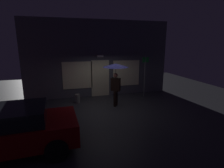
# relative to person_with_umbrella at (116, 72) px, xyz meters

# --- Properties ---
(ground_plane) EXTENTS (18.00, 18.00, 0.00)m
(ground_plane) POSITION_rel_person_with_umbrella_xyz_m (-0.38, -0.18, -1.77)
(ground_plane) COLOR #2D2D33
(building_facade) EXTENTS (8.73, 0.48, 4.54)m
(building_facade) POSITION_rel_person_with_umbrella_xyz_m (-0.38, 2.17, 0.47)
(building_facade) COLOR #4C4C56
(building_facade) RESTS_ON ground
(person_with_umbrella) EXTENTS (1.28, 1.28, 2.20)m
(person_with_umbrella) POSITION_rel_person_with_umbrella_xyz_m (0.00, 0.00, 0.00)
(person_with_umbrella) COLOR black
(person_with_umbrella) RESTS_ON ground
(parked_car) EXTENTS (4.13, 2.12, 1.37)m
(parked_car) POSITION_rel_person_with_umbrella_xyz_m (-4.22, -2.97, -1.06)
(parked_car) COLOR maroon
(parked_car) RESTS_ON ground
(street_sign_post) EXTENTS (0.40, 0.07, 2.51)m
(street_sign_post) POSITION_rel_person_with_umbrella_xyz_m (2.11, 1.03, -0.35)
(street_sign_post) COLOR #595B60
(street_sign_post) RESTS_ON ground
(sidewalk_bollard) EXTENTS (0.27, 0.27, 0.48)m
(sidewalk_bollard) POSITION_rel_person_with_umbrella_xyz_m (-1.87, 1.02, -1.53)
(sidewalk_bollard) COLOR slate
(sidewalk_bollard) RESTS_ON ground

